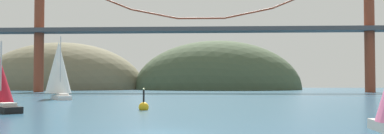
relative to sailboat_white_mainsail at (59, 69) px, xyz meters
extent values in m
plane|color=navy|center=(23.72, -47.14, -5.21)|extent=(360.00, 360.00, 0.00)
ellipsoid|color=#6B664C|center=(-31.28, 87.86, -5.21)|extent=(64.22, 44.00, 36.07)
ellipsoid|color=#425138|center=(28.72, 87.86, -5.21)|extent=(63.19, 44.00, 36.98)
cylinder|color=brown|center=(-23.56, 47.86, 13.53)|extent=(2.80, 2.80, 37.49)
cylinder|color=brown|center=(70.99, 47.86, 13.53)|extent=(2.80, 2.80, 37.49)
cube|color=#47474C|center=(23.72, 47.86, 12.59)|extent=(130.55, 6.00, 1.20)
cylinder|color=brown|center=(-3.30, 47.86, 21.38)|extent=(13.69, 0.50, 5.91)
cylinder|color=brown|center=(10.21, 47.86, 17.29)|extent=(13.61, 0.50, 3.21)
cylinder|color=brown|center=(23.72, 47.86, 15.93)|extent=(13.51, 0.50, 0.50)
cylinder|color=brown|center=(37.23, 47.86, 17.29)|extent=(13.61, 0.50, 3.21)
cube|color=black|center=(6.01, -31.62, -4.89)|extent=(5.50, 5.29, 0.64)
cube|color=beige|center=(6.78, -32.34, -4.40)|extent=(2.30, 2.27, 0.36)
cylinder|color=#B2B2B7|center=(5.58, -31.22, -1.32)|extent=(0.14, 0.14, 6.51)
cube|color=white|center=(1.17, -1.94, -4.85)|extent=(5.74, 7.61, 0.72)
cube|color=beige|center=(1.88, -3.11, -4.32)|extent=(2.63, 2.91, 0.36)
cylinder|color=#B2B2B7|center=(0.78, -1.28, 0.57)|extent=(0.14, 0.14, 10.14)
cone|color=white|center=(-0.09, 0.15, 0.35)|extent=(6.09, 6.09, 9.08)
sphere|color=gold|center=(19.50, -27.51, -4.91)|extent=(1.10, 1.10, 1.10)
cylinder|color=black|center=(19.50, -27.51, -3.86)|extent=(0.20, 0.20, 1.60)
sphere|color=#F2EA99|center=(19.50, -27.51, -2.94)|extent=(0.24, 0.24, 0.24)
camera|label=1|loc=(26.90, -72.97, -2.11)|focal=39.70mm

